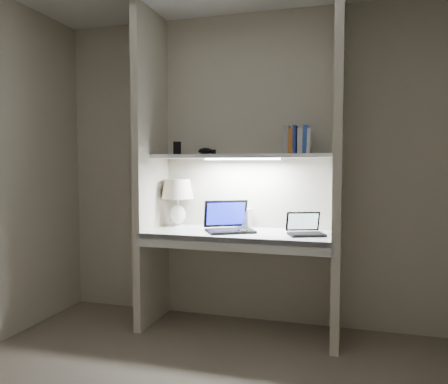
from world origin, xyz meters
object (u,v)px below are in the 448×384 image
at_px(table_lamp, 177,195).
at_px(laptop_main, 229,224).
at_px(book_row, 297,141).
at_px(laptop_netbook, 305,229).
at_px(speaker, 244,218).

xyz_separation_m(table_lamp, laptop_main, (0.48, -0.13, -0.21)).
bearing_deg(laptop_main, book_row, -17.69).
relative_size(laptop_netbook, book_row, 1.46).
height_order(laptop_main, speaker, laptop_main).
bearing_deg(book_row, speaker, 167.58).
bearing_deg(laptop_netbook, table_lamp, 151.91).
xyz_separation_m(laptop_netbook, book_row, (-0.08, 0.13, 0.66)).
xyz_separation_m(laptop_main, laptop_netbook, (0.59, -0.01, -0.01)).
height_order(laptop_netbook, book_row, book_row).
distance_m(table_lamp, laptop_main, 0.54).
xyz_separation_m(table_lamp, laptop_netbook, (1.07, -0.14, -0.23)).
relative_size(laptop_netbook, speaker, 1.98).
bearing_deg(table_lamp, laptop_netbook, -7.72).
xyz_separation_m(speaker, book_row, (0.44, -0.10, 0.62)).
height_order(speaker, book_row, book_row).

